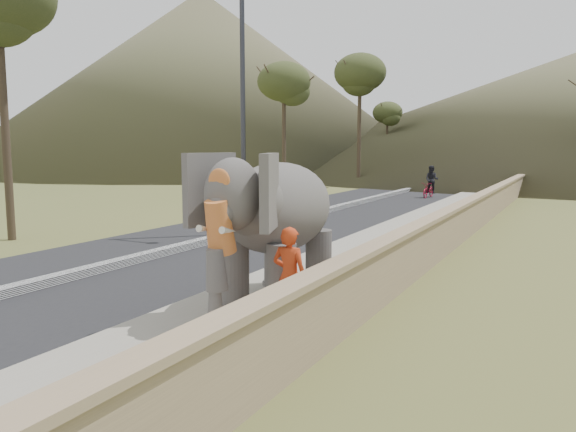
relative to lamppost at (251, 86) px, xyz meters
name	(u,v)px	position (x,y,z in m)	size (l,w,h in m)	color
ground	(65,418)	(4.69, -11.75, -4.87)	(160.00, 160.00, 0.00)	olive
road	(214,242)	(-0.31, -1.75, -4.86)	(7.00, 120.00, 0.03)	black
median	(214,239)	(-0.31, -1.75, -4.76)	(0.35, 120.00, 0.22)	black
walkway	(369,255)	(4.69, -1.75, -4.80)	(3.00, 120.00, 0.15)	#9E9687
parapet	(431,242)	(6.34, -1.75, -4.32)	(0.30, 120.00, 1.10)	tan
lamppost	(251,86)	(0.00, 0.00, 0.00)	(1.76, 0.36, 8.00)	#323136
signboard	(241,188)	(0.19, -0.96, -3.23)	(0.60, 0.08, 2.40)	#2D2D33
hill_left	(203,81)	(-33.31, 43.25, 6.13)	(60.00, 60.00, 22.00)	brown
elephant_and_man	(279,228)	(4.71, -6.82, -3.40)	(2.22, 3.73, 2.66)	#635E5A
motorcyclist	(430,185)	(2.02, 16.23, -4.15)	(0.91, 1.71, 1.84)	maroon
trees	(506,126)	(5.77, 17.57, -0.81)	(47.22, 42.15, 9.79)	#473828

